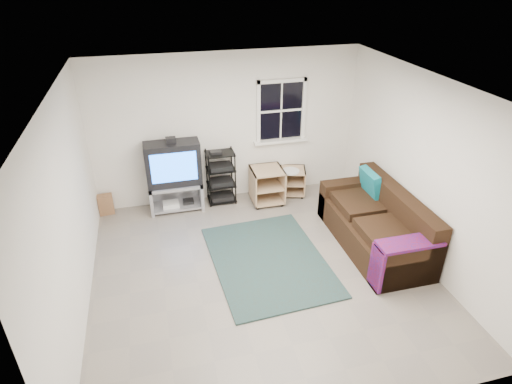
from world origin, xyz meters
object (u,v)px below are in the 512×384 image
object	(u,v)px
tv_unit	(174,171)
side_table_left	(266,184)
side_table_right	(292,179)
sofa	(377,226)
av_rack	(221,180)

from	to	relation	value
tv_unit	side_table_left	distance (m)	1.64
side_table_left	side_table_right	size ratio (longest dim) A/B	1.16
tv_unit	sofa	xyz separation A→B (m)	(2.83, -1.84, -0.39)
av_rack	tv_unit	bearing A→B (deg)	-176.40
av_rack	side_table_left	world-z (taller)	av_rack
tv_unit	sofa	size ratio (longest dim) A/B	0.63
tv_unit	side_table_right	xyz separation A→B (m)	(2.13, 0.03, -0.44)
tv_unit	side_table_right	bearing A→B (deg)	0.73
side_table_right	sofa	distance (m)	2.00
av_rack	sofa	world-z (taller)	av_rack
side_table_right	av_rack	bearing A→B (deg)	178.98
av_rack	side_table_right	world-z (taller)	av_rack
side_table_left	sofa	distance (m)	2.12
tv_unit	av_rack	size ratio (longest dim) A/B	1.35
side_table_left	sofa	size ratio (longest dim) A/B	0.31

